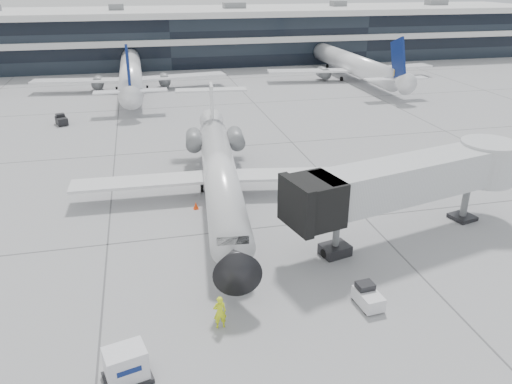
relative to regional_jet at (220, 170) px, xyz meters
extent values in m
plane|color=gray|center=(0.62, -6.65, -2.50)|extent=(220.00, 220.00, 0.00)
cube|color=black|center=(0.62, 75.35, 2.50)|extent=(170.00, 22.00, 10.00)
cylinder|color=white|center=(-0.09, -0.91, -0.08)|extent=(5.37, 25.40, 2.84)
cone|color=black|center=(-1.51, -14.93, -0.08)|extent=(3.12, 3.22, 2.84)
cone|color=white|center=(1.35, 13.32, 0.24)|extent=(3.02, 3.62, 2.70)
cube|color=white|center=(-6.79, 0.82, -0.81)|extent=(11.65, 3.09, 0.23)
cube|color=white|center=(6.81, -0.56, -0.81)|extent=(11.86, 4.66, 0.23)
cylinder|color=slate|center=(-1.32, 7.88, 0.34)|extent=(1.93, 3.72, 1.58)
cylinder|color=slate|center=(2.87, 7.45, 0.34)|extent=(1.93, 3.72, 1.58)
cube|color=white|center=(1.28, 12.69, 2.45)|extent=(0.57, 2.75, 4.73)
cube|color=white|center=(1.33, 13.11, 4.13)|extent=(7.70, 2.44, 0.17)
cylinder|color=black|center=(-1.10, -10.85, -2.20)|extent=(0.25, 0.60, 0.59)
cylinder|color=black|center=(-1.45, 1.34, -2.16)|extent=(0.32, 0.70, 0.67)
cylinder|color=black|center=(1.69, 1.02, -2.16)|extent=(0.32, 0.70, 0.67)
cube|color=#A7A9AB|center=(11.87, -10.31, 2.11)|extent=(15.29, 6.45, 2.79)
cube|color=black|center=(4.37, -12.13, 2.00)|extent=(3.52, 3.99, 3.00)
cylinder|color=slate|center=(6.14, -11.70, -1.00)|extent=(0.47, 0.47, 3.00)
cube|color=black|center=(6.14, -11.70, -2.12)|extent=(2.23, 1.91, 0.75)
cylinder|color=slate|center=(18.12, -8.79, -0.89)|extent=(0.54, 0.54, 3.21)
cylinder|color=#A7A9AB|center=(19.68, -8.42, 2.11)|extent=(4.29, 4.29, 3.21)
imported|color=#DFF71A|center=(-2.91, -17.63, -1.49)|extent=(0.75, 0.50, 2.01)
cube|color=silver|center=(5.88, -17.65, -1.99)|extent=(1.37, 2.11, 0.82)
cube|color=black|center=(5.84, -17.20, -1.45)|extent=(1.08, 0.91, 0.46)
cylinder|color=black|center=(5.31, -16.97, -2.30)|extent=(0.20, 0.41, 0.40)
cylinder|color=black|center=(6.31, -16.88, -2.30)|extent=(0.20, 0.41, 0.40)
cylinder|color=black|center=(5.45, -18.42, -2.30)|extent=(0.20, 0.41, 0.40)
cylinder|color=black|center=(6.45, -18.33, -2.30)|extent=(0.20, 0.41, 0.40)
cube|color=black|center=(-7.89, -20.54, -2.32)|extent=(2.53, 2.11, 0.27)
cube|color=white|center=(-7.89, -20.54, -1.42)|extent=(2.20, 1.86, 1.53)
cone|color=#FE400D|center=(-2.42, -2.10, -2.18)|extent=(0.41, 0.41, 0.64)
cube|color=#FE400D|center=(-2.42, -2.10, -2.48)|extent=(0.56, 0.56, 0.03)
cube|color=black|center=(-16.39, 27.33, -1.97)|extent=(1.86, 2.39, 0.86)
cube|color=black|center=(-16.55, 27.78, -1.40)|extent=(1.27, 1.16, 0.48)
cylinder|color=black|center=(-17.14, 27.88, -2.29)|extent=(0.30, 0.45, 0.42)
cylinder|color=black|center=(-16.14, 28.22, -2.29)|extent=(0.30, 0.45, 0.42)
cylinder|color=black|center=(-16.64, 26.44, -2.29)|extent=(0.30, 0.45, 0.42)
cylinder|color=black|center=(-15.65, 26.78, -2.29)|extent=(0.30, 0.45, 0.42)
camera|label=1|loc=(-6.04, -39.82, 15.43)|focal=35.00mm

